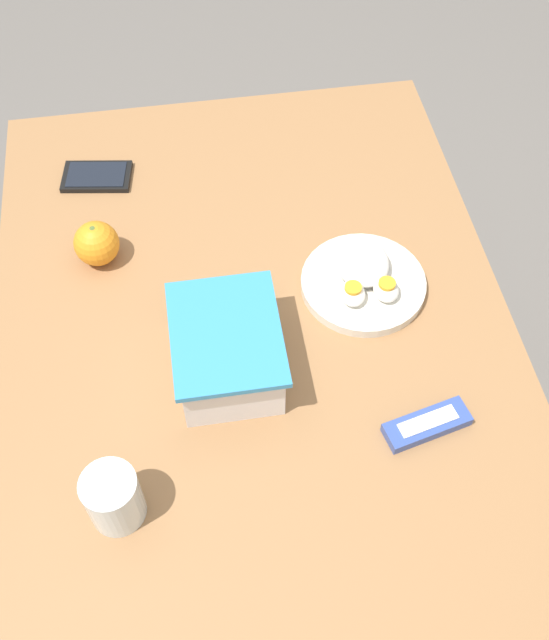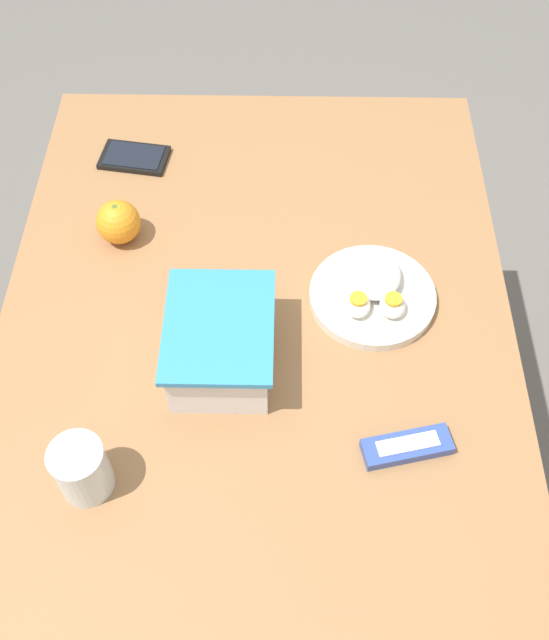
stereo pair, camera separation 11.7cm
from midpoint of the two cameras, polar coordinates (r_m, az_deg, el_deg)
ground_plane at (r=1.84m, az=-2.75°, el=-14.86°), size 10.00×10.00×0.00m
table at (r=1.25m, az=-3.92°, el=-4.22°), size 1.23×0.84×0.73m
food_container at (r=1.13m, az=-6.58°, el=-2.65°), size 0.20×0.16×0.10m
orange_fruit at (r=1.31m, az=-15.93°, el=5.46°), size 0.08×0.08×0.08m
rice_plate at (r=1.24m, az=4.10°, el=3.03°), size 0.21×0.21×0.06m
candy_bar at (r=1.11m, az=8.58°, el=-8.10°), size 0.07×0.14×0.02m
cell_phone at (r=1.47m, az=-15.67°, el=10.36°), size 0.10×0.14×0.01m
drinking_glass at (r=1.05m, az=-15.42°, el=-13.19°), size 0.08×0.08×0.09m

